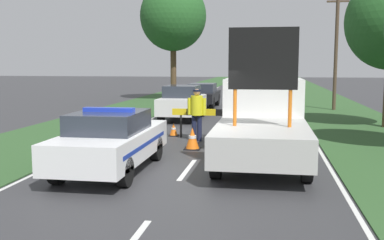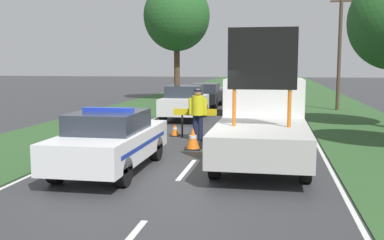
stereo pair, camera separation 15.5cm
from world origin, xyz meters
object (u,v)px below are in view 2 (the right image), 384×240
(police_officer, at_px, (198,110))
(utility_pole, at_px, (340,48))
(traffic_cone_near_truck, at_px, (193,138))
(pedestrian_civilian, at_px, (234,114))
(traffic_cone_centre_front, at_px, (175,130))
(roadside_tree_near_left, at_px, (177,16))
(traffic_cone_near_police, at_px, (213,139))
(work_truck, at_px, (263,120))
(road_barrier, at_px, (217,114))
(queued_car_sedan_black, at_px, (206,95))
(queued_car_van_white, at_px, (185,102))
(police_car, at_px, (111,140))

(police_officer, relative_size, utility_pole, 0.27)
(traffic_cone_near_truck, height_order, utility_pole, utility_pole)
(pedestrian_civilian, xyz_separation_m, utility_pole, (4.92, 11.54, 2.55))
(traffic_cone_centre_front, xyz_separation_m, roadside_tree_near_left, (-3.37, 15.93, 5.78))
(traffic_cone_near_police, bearing_deg, roadside_tree_near_left, 105.84)
(police_officer, relative_size, traffic_cone_near_truck, 2.64)
(traffic_cone_near_truck, bearing_deg, roadside_tree_near_left, 103.71)
(work_truck, relative_size, traffic_cone_centre_front, 12.02)
(pedestrian_civilian, bearing_deg, roadside_tree_near_left, 94.86)
(work_truck, xyz_separation_m, traffic_cone_near_police, (-1.61, 1.65, -0.87))
(road_barrier, distance_m, roadside_tree_near_left, 17.69)
(police_officer, relative_size, queued_car_sedan_black, 0.41)
(pedestrian_civilian, bearing_deg, queued_car_sedan_black, 89.47)
(pedestrian_civilian, bearing_deg, queued_car_van_white, 102.24)
(traffic_cone_centre_front, relative_size, queued_car_van_white, 0.11)
(road_barrier, bearing_deg, police_officer, -132.22)
(traffic_cone_near_police, height_order, roadside_tree_near_left, roadside_tree_near_left)
(traffic_cone_centre_front, distance_m, traffic_cone_near_truck, 2.69)
(work_truck, bearing_deg, queued_car_van_white, -62.83)
(police_officer, height_order, pedestrian_civilian, police_officer)
(police_officer, xyz_separation_m, traffic_cone_near_truck, (0.10, -1.54, -0.73))
(queued_car_sedan_black, relative_size, utility_pole, 0.65)
(queued_car_van_white, bearing_deg, police_officer, 105.39)
(road_barrier, bearing_deg, police_car, -111.11)
(traffic_cone_near_truck, xyz_separation_m, queued_car_sedan_black, (-1.62, 13.43, 0.44))
(police_officer, bearing_deg, traffic_cone_near_police, 110.71)
(queued_car_van_white, height_order, queued_car_sedan_black, queued_car_van_white)
(police_officer, height_order, utility_pole, utility_pole)
(road_barrier, distance_m, queued_car_van_white, 5.71)
(queued_car_van_white, distance_m, queued_car_sedan_black, 5.98)
(work_truck, distance_m, queued_car_van_white, 9.36)
(queued_car_sedan_black, bearing_deg, work_truck, 104.68)
(work_truck, xyz_separation_m, traffic_cone_near_truck, (-2.17, 1.04, -0.77))
(work_truck, distance_m, traffic_cone_centre_front, 4.87)
(police_car, distance_m, roadside_tree_near_left, 22.37)
(road_barrier, height_order, queued_car_van_white, queued_car_van_white)
(traffic_cone_near_police, xyz_separation_m, roadside_tree_near_left, (-5.04, 17.77, 5.78))
(queued_car_van_white, bearing_deg, traffic_cone_centre_front, 97.00)
(road_barrier, relative_size, traffic_cone_near_truck, 4.63)
(pedestrian_civilian, distance_m, traffic_cone_near_truck, 1.99)
(roadside_tree_near_left, bearing_deg, police_car, -82.15)
(police_car, bearing_deg, police_officer, 78.40)
(traffic_cone_near_truck, xyz_separation_m, queued_car_van_white, (-1.73, 7.46, 0.49))
(utility_pole, bearing_deg, pedestrian_civilian, -113.07)
(pedestrian_civilian, relative_size, traffic_cone_centre_front, 3.40)
(police_car, height_order, traffic_cone_near_truck, police_car)
(police_officer, relative_size, pedestrian_civilian, 1.10)
(roadside_tree_near_left, bearing_deg, queued_car_van_white, -75.86)
(police_car, xyz_separation_m, work_truck, (3.68, 2.12, 0.33))
(pedestrian_civilian, height_order, traffic_cone_near_truck, pedestrian_civilian)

